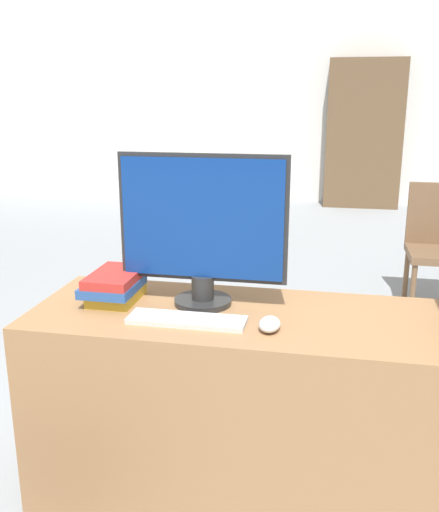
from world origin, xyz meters
TOP-DOWN VIEW (x-y plane):
  - wall_back at (0.00, 6.51)m, footprint 12.00×0.06m
  - desk at (0.00, 0.28)m, footprint 1.43×0.55m
  - monitor at (-0.15, 0.34)m, footprint 0.57×0.20m
  - keyboard at (-0.17, 0.16)m, footprint 0.38×0.11m
  - mouse at (0.10, 0.15)m, footprint 0.07×0.11m
  - book_stack at (-0.46, 0.31)m, footprint 0.17×0.25m
  - bookshelf_far at (0.62, 6.27)m, footprint 0.96×0.32m

SIDE VIEW (x-z plane):
  - desk at x=0.00m, z-range 0.00..0.72m
  - keyboard at x=-0.17m, z-range 0.72..0.74m
  - mouse at x=0.10m, z-range 0.72..0.76m
  - book_stack at x=-0.46m, z-range 0.73..0.83m
  - bookshelf_far at x=0.62m, z-range 0.00..1.89m
  - monitor at x=-0.15m, z-range 0.73..1.25m
  - wall_back at x=0.00m, z-range 0.00..2.80m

